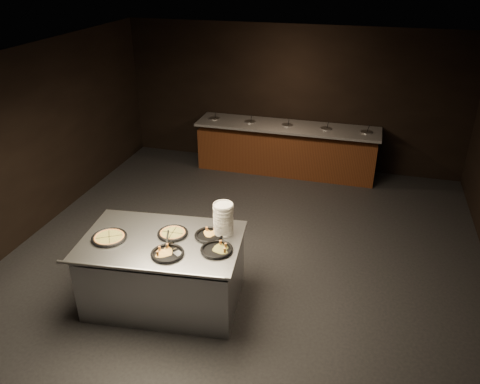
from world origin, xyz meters
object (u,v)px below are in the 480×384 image
(serving_counter, at_px, (164,272))
(pan_cheese_whole, at_px, (173,233))
(plate_stack, at_px, (223,219))
(pan_veggie_whole, at_px, (109,237))

(serving_counter, relative_size, pan_cheese_whole, 5.45)
(plate_stack, xyz_separation_m, pan_cheese_whole, (-0.61, -0.20, -0.19))
(pan_cheese_whole, bearing_deg, pan_veggie_whole, -157.10)
(plate_stack, relative_size, pan_veggie_whole, 0.95)
(plate_stack, height_order, pan_veggie_whole, plate_stack)
(plate_stack, bearing_deg, pan_cheese_whole, -161.90)
(serving_counter, xyz_separation_m, pan_veggie_whole, (-0.63, -0.15, 0.51))
(pan_veggie_whole, height_order, pan_cheese_whole, same)
(serving_counter, bearing_deg, pan_veggie_whole, -172.83)
(pan_veggie_whole, relative_size, pan_cheese_whole, 1.14)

